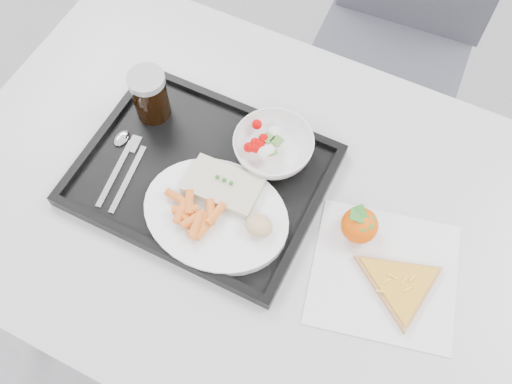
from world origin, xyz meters
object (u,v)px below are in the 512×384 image
(dinner_plate, at_px, (216,215))
(salad_bowl, at_px, (273,147))
(chair, at_px, (398,31))
(tangerine, at_px, (360,225))
(pizza_slice, at_px, (400,285))
(tray, at_px, (202,176))
(table, at_px, (258,219))
(cola_glass, at_px, (150,95))

(dinner_plate, relative_size, salad_bowl, 1.78)
(chair, relative_size, tangerine, 10.65)
(pizza_slice, bearing_deg, tray, 174.76)
(table, distance_m, pizza_slice, 0.30)
(cola_glass, height_order, pizza_slice, cola_glass)
(pizza_slice, bearing_deg, cola_glass, 167.83)
(dinner_plate, bearing_deg, tray, 135.25)
(table, xyz_separation_m, tangerine, (0.19, 0.03, 0.10))
(chair, height_order, cola_glass, chair)
(chair, bearing_deg, pizza_slice, -73.50)
(dinner_plate, distance_m, tangerine, 0.26)
(pizza_slice, bearing_deg, salad_bowl, 155.77)
(table, height_order, dinner_plate, dinner_plate)
(tangerine, distance_m, pizza_slice, 0.12)
(chair, xyz_separation_m, tray, (-0.18, -0.74, 0.22))
(tray, xyz_separation_m, cola_glass, (-0.16, 0.08, 0.06))
(salad_bowl, bearing_deg, pizza_slice, -24.23)
(tangerine, bearing_deg, pizza_slice, -30.83)
(dinner_plate, bearing_deg, table, 50.55)
(chair, relative_size, pizza_slice, 4.40)
(dinner_plate, distance_m, salad_bowl, 0.17)
(tray, height_order, pizza_slice, tray)
(table, xyz_separation_m, tray, (-0.12, 0.00, 0.08))
(dinner_plate, xyz_separation_m, pizza_slice, (0.34, 0.03, -0.01))
(cola_glass, height_order, tangerine, cola_glass)
(chair, relative_size, salad_bowl, 6.11)
(chair, xyz_separation_m, tangerine, (0.13, -0.71, 0.25))
(chair, bearing_deg, cola_glass, -117.17)
(tray, bearing_deg, pizza_slice, -5.24)
(chair, xyz_separation_m, cola_glass, (-0.33, -0.65, 0.28))
(cola_glass, distance_m, tangerine, 0.47)
(chair, bearing_deg, salad_bowl, -97.10)
(salad_bowl, xyz_separation_m, pizza_slice, (0.31, -0.14, -0.03))
(cola_glass, xyz_separation_m, pizza_slice, (0.56, -0.12, -0.06))
(salad_bowl, height_order, cola_glass, cola_glass)
(cola_glass, bearing_deg, dinner_plate, -34.10)
(table, relative_size, dinner_plate, 4.44)
(dinner_plate, relative_size, cola_glass, 2.50)
(table, height_order, chair, chair)
(table, relative_size, chair, 1.29)
(salad_bowl, xyz_separation_m, tangerine, (0.20, -0.08, -0.00))
(dinner_plate, distance_m, cola_glass, 0.27)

